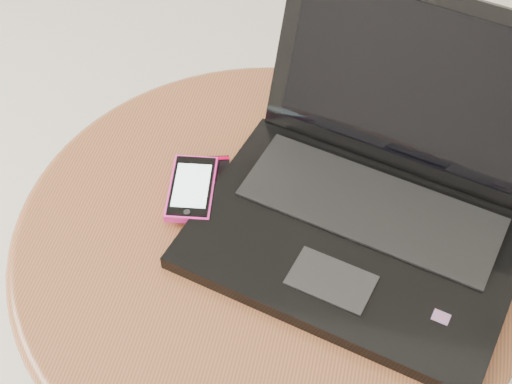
# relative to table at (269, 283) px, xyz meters

# --- Properties ---
(table) EXTENTS (0.64, 0.64, 0.51)m
(table) POSITION_rel_table_xyz_m (0.00, 0.00, 0.00)
(table) COLOR #5F3010
(table) RESTS_ON ground
(laptop) EXTENTS (0.45, 0.43, 0.24)m
(laptop) POSITION_rel_table_xyz_m (0.12, 0.05, 0.15)
(laptop) COLOR black
(laptop) RESTS_ON table
(phone_black) EXTENTS (0.08, 0.12, 0.01)m
(phone_black) POSITION_rel_table_xyz_m (-0.09, 0.05, 0.11)
(phone_black) COLOR black
(phone_black) RESTS_ON table
(phone_pink) EXTENTS (0.07, 0.11, 0.01)m
(phone_pink) POSITION_rel_table_xyz_m (-0.11, 0.04, 0.12)
(phone_pink) COLOR #E92794
(phone_pink) RESTS_ON phone_black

